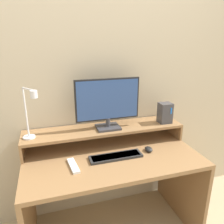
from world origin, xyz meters
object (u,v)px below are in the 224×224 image
object	(u,v)px
mouse	(149,149)
remote_control	(73,166)
keyboard	(116,156)
router_dock	(165,113)
monitor	(108,103)
desk_lamp	(30,113)

from	to	relation	value
mouse	remote_control	size ratio (longest dim) A/B	0.40
keyboard	mouse	world-z (taller)	mouse
keyboard	mouse	size ratio (longest dim) A/B	4.99
router_dock	remote_control	distance (m)	0.89
monitor	keyboard	distance (m)	0.42
router_dock	desk_lamp	bearing A→B (deg)	-178.18
keyboard	remote_control	xyz separation A→B (m)	(-0.32, -0.03, -0.00)
router_dock	keyboard	bearing A→B (deg)	-157.99
desk_lamp	mouse	bearing A→B (deg)	-10.36
monitor	desk_lamp	size ratio (longest dim) A/B	1.35
monitor	remote_control	size ratio (longest dim) A/B	2.64
monitor	mouse	world-z (taller)	monitor
router_dock	mouse	world-z (taller)	router_dock
desk_lamp	router_dock	world-z (taller)	desk_lamp
monitor	mouse	size ratio (longest dim) A/B	6.52
mouse	monitor	bearing A→B (deg)	142.27
monitor	desk_lamp	xyz separation A→B (m)	(-0.57, -0.06, -0.01)
router_dock	mouse	distance (m)	0.37
monitor	router_dock	bearing A→B (deg)	-2.36
router_dock	remote_control	size ratio (longest dim) A/B	0.90
monitor	mouse	xyz separation A→B (m)	(0.27, -0.21, -0.35)
monitor	remote_control	xyz separation A→B (m)	(-0.32, -0.26, -0.36)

